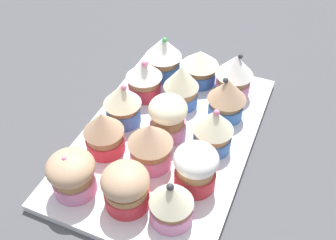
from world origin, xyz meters
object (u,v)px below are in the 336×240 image
cupcake_11 (227,98)px  cupcake_8 (153,145)px  cupcake_2 (123,103)px  cupcake_10 (234,74)px  cupcake_5 (198,65)px  baking_tray (168,136)px  cupcake_4 (72,173)px  cupcake_12 (213,130)px  cupcake_14 (171,202)px  cupcake_3 (104,132)px  cupcake_9 (123,186)px  cupcake_1 (144,78)px  cupcake_0 (163,56)px  cupcake_6 (181,85)px  cupcake_7 (169,119)px  cupcake_13 (196,167)px

cupcake_11 → cupcake_8: bearing=-25.3°
cupcake_2 → cupcake_11: (-7.42, 14.71, 0.05)cm
cupcake_10 → cupcake_5: bearing=-97.8°
cupcake_2 → baking_tray: bearing=89.1°
baking_tray → cupcake_8: 7.82cm
cupcake_4 → cupcake_12: size_ratio=0.89×
cupcake_10 → cupcake_14: size_ratio=1.15×
cupcake_3 → baking_tray: bearing=131.4°
cupcake_9 → cupcake_2: bearing=-152.5°
cupcake_1 → cupcake_4: bearing=-0.4°
cupcake_3 → cupcake_11: bearing=134.4°
cupcake_9 → cupcake_14: size_ratio=0.96×
cupcake_2 → cupcake_9: bearing=27.5°
cupcake_0 → cupcake_9: 28.38cm
cupcake_3 → cupcake_14: (7.23, 13.61, -0.27)cm
cupcake_0 → cupcake_14: (27.51, 12.95, -0.82)cm
cupcake_6 → cupcake_8: size_ratio=1.01×
cupcake_4 → baking_tray: bearing=152.9°
cupcake_3 → cupcake_10: cupcake_10 is taller
cupcake_1 → cupcake_7: 10.89cm
cupcake_8 → cupcake_14: bearing=38.2°
cupcake_4 → cupcake_11: cupcake_11 is taller
cupcake_9 → cupcake_8: bearing=173.6°
cupcake_1 → cupcake_14: 24.98cm
cupcake_5 → cupcake_10: cupcake_10 is taller
cupcake_1 → cupcake_5: 10.13cm
baking_tray → cupcake_11: cupcake_11 is taller
cupcake_8 → cupcake_10: size_ratio=0.94×
cupcake_11 → cupcake_13: bearing=0.7°
cupcake_12 → cupcake_1: bearing=-116.9°
cupcake_0 → cupcake_1: size_ratio=1.09×
cupcake_7 → cupcake_2: bearing=-93.9°
cupcake_6 → cupcake_2: bearing=-42.9°
cupcake_8 → cupcake_12: 9.15cm
cupcake_7 → cupcake_9: 13.50cm
cupcake_3 → cupcake_7: same height
cupcake_2 → cupcake_3: (6.64, 0.36, -0.14)cm
cupcake_5 → cupcake_10: (0.94, 6.82, 0.65)cm
cupcake_12 → cupcake_13: size_ratio=1.08×
cupcake_9 → cupcake_1: bearing=-161.8°
cupcake_4 → cupcake_7: size_ratio=0.94×
cupcake_2 → cupcake_14: (13.87, 13.96, -0.42)cm
cupcake_5 → cupcake_14: 29.02cm
cupcake_7 → cupcake_14: bearing=23.7°
cupcake_1 → cupcake_7: size_ratio=1.04×
cupcake_0 → cupcake_8: bearing=19.5°
cupcake_14 → cupcake_10: bearing=179.6°
cupcake_10 → cupcake_8: bearing=-16.8°
cupcake_3 → cupcake_7: size_ratio=0.99×
cupcake_9 → cupcake_12: cupcake_12 is taller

